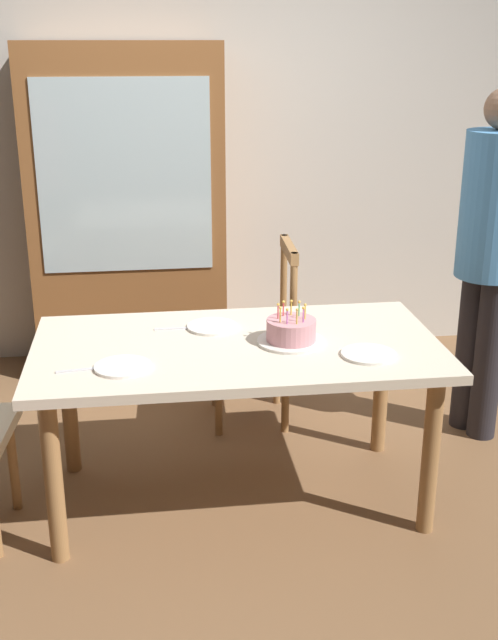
% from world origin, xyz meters
% --- Properties ---
extents(ground, '(6.40, 6.40, 0.00)m').
position_xyz_m(ground, '(0.00, 0.00, 0.00)').
color(ground, brown).
extents(back_wall, '(6.40, 0.10, 2.60)m').
position_xyz_m(back_wall, '(0.00, 1.85, 1.30)').
color(back_wall, beige).
rests_on(back_wall, ground).
extents(dining_table, '(1.67, 0.88, 0.73)m').
position_xyz_m(dining_table, '(0.00, 0.00, 0.64)').
color(dining_table, beige).
rests_on(dining_table, ground).
extents(birthday_cake, '(0.28, 0.28, 0.17)m').
position_xyz_m(birthday_cake, '(0.22, -0.02, 0.77)').
color(birthday_cake, silver).
rests_on(birthday_cake, dining_table).
extents(plate_near_celebrant, '(0.22, 0.22, 0.01)m').
position_xyz_m(plate_near_celebrant, '(-0.46, -0.20, 0.73)').
color(plate_near_celebrant, white).
rests_on(plate_near_celebrant, dining_table).
extents(plate_far_side, '(0.22, 0.22, 0.01)m').
position_xyz_m(plate_far_side, '(-0.08, 0.20, 0.73)').
color(plate_far_side, white).
rests_on(plate_far_side, dining_table).
extents(plate_near_guest, '(0.22, 0.22, 0.01)m').
position_xyz_m(plate_near_guest, '(0.50, -0.20, 0.73)').
color(plate_near_guest, white).
rests_on(plate_near_guest, dining_table).
extents(fork_near_celebrant, '(0.18, 0.04, 0.01)m').
position_xyz_m(fork_near_celebrant, '(-0.62, -0.20, 0.73)').
color(fork_near_celebrant, silver).
rests_on(fork_near_celebrant, dining_table).
extents(fork_far_side, '(0.18, 0.02, 0.01)m').
position_xyz_m(fork_far_side, '(-0.24, 0.20, 0.73)').
color(fork_far_side, silver).
rests_on(fork_far_side, dining_table).
extents(chair_spindle_back, '(0.46, 0.46, 0.95)m').
position_xyz_m(chair_spindle_back, '(0.18, 0.76, 0.46)').
color(chair_spindle_back, '#9E7042').
rests_on(chair_spindle_back, ground).
extents(person_guest, '(0.32, 0.32, 1.70)m').
position_xyz_m(person_guest, '(1.28, 0.48, 0.97)').
color(person_guest, '#262328').
rests_on(person_guest, ground).
extents(china_cabinet, '(1.10, 0.45, 1.90)m').
position_xyz_m(china_cabinet, '(-0.45, 1.56, 0.95)').
color(china_cabinet, brown).
rests_on(china_cabinet, ground).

